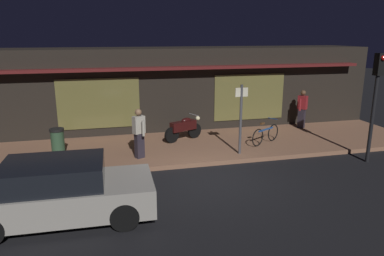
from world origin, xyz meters
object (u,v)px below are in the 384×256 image
Objects in this scene: person_photographer at (139,132)px; sign_post at (241,115)px; traffic_light_pole at (376,89)px; person_bystander at (302,108)px; bicycle_parked at (266,134)px; motorcycle at (184,128)px; trash_bin at (58,142)px; parked_car_near at (60,191)px.

sign_post is (3.40, -0.41, 0.48)m from person_photographer.
person_bystander is at bearing 90.96° from traffic_light_pole.
traffic_light_pole reaches higher than bicycle_parked.
traffic_light_pole is (0.07, -4.17, 1.45)m from person_bystander.
person_photographer is at bearing 173.16° from sign_post.
traffic_light_pole is (7.43, -1.84, 1.45)m from person_photographer.
motorcycle is 4.63m from trash_bin.
motorcycle is 0.39× the size of parked_car_near.
person_photographer is 1.00× the size of person_bystander.
sign_post is (-1.38, -0.90, 1.00)m from bicycle_parked.
parked_car_near is (-9.58, -1.65, -1.77)m from traffic_light_pole.
person_photographer is 0.40× the size of parked_car_near.
person_photographer is (-1.90, -1.68, 0.38)m from motorcycle.
person_bystander reaches higher than trash_bin.
trash_bin is at bearing 167.27° from sign_post.
person_bystander is 4.83m from sign_post.
person_photographer is at bearing -162.45° from person_bystander.
trash_bin is at bearing 176.38° from bicycle_parked.
sign_post is 6.30m from trash_bin.
person_photographer is (-4.79, -0.49, 0.52)m from bicycle_parked.
sign_post is 4.38m from traffic_light_pole.
person_photographer reaches higher than trash_bin.
person_photographer is 7.71m from person_bystander.
bicycle_parked is 7.48m from trash_bin.
bicycle_parked is 4.03m from traffic_light_pole.
parked_car_near is (-4.05, -5.17, 0.06)m from motorcycle.
parked_car_near is (-5.56, -3.08, -0.81)m from sign_post.
person_bystander reaches higher than motorcycle.
motorcycle is 0.44× the size of traffic_light_pole.
bicycle_parked is at bearing 29.83° from parked_car_near.
traffic_light_pole reaches higher than parked_car_near.
person_photographer is 4.11m from parked_car_near.
person_photographer is at bearing -138.51° from motorcycle.
bicycle_parked is 0.87× the size of person_photographer.
motorcycle is 1.72× the size of trash_bin.
sign_post is (-3.95, -2.73, 0.48)m from person_bystander.
sign_post reaches higher than trash_bin.
motorcycle is at bearing 157.70° from bicycle_parked.
person_photographer reaches higher than motorcycle.
bicycle_parked is 1.56× the size of trash_bin.
traffic_light_pole is (2.64, -2.33, 1.97)m from bicycle_parked.
sign_post is at bearing -54.18° from motorcycle.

